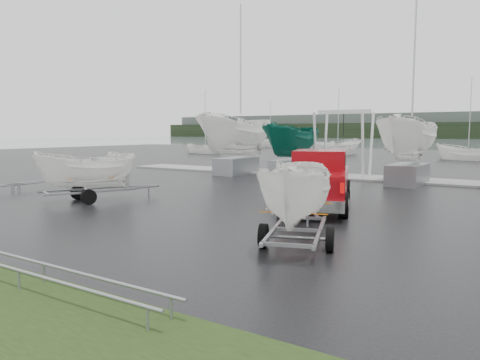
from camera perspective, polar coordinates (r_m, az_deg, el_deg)
ground_plane at (r=18.85m, az=-5.95°, el=-2.72°), size 120.00×120.00×0.00m
dock at (r=29.96m, az=10.03°, el=0.55°), size 30.00×3.00×0.12m
pickup_truck at (r=18.01m, az=9.54°, el=0.33°), size 4.12×6.65×2.09m
trailer_hitched at (r=11.29m, az=7.12°, el=4.80°), size 2.32×3.79×4.82m
trailer_parked at (r=19.70m, az=-18.25°, el=4.69°), size 2.50×3.77×4.59m
boat_hoist at (r=29.34m, az=12.48°, el=5.51°), size 3.30×2.18×4.12m
keelboat_0 at (r=30.62m, az=-0.45°, el=8.97°), size 2.78×3.20×10.96m
keelboat_1 at (r=28.74m, az=6.42°, el=7.08°), size 2.17×3.20×6.87m
keelboat_2 at (r=26.14m, az=20.01°, el=8.04°), size 2.48×3.20×10.65m
mast_rack_0 at (r=26.02m, az=-20.02°, el=0.13°), size 0.56×6.50×0.06m
mast_rack_2 at (r=9.57m, az=-24.10°, el=-9.66°), size 7.00×0.56×0.06m
moored_boat_0 at (r=59.37m, az=-4.23°, el=3.24°), size 2.28×2.23×10.87m
moored_boat_1 at (r=57.42m, az=11.81°, el=3.03°), size 3.68×3.73×11.81m
moored_boat_2 at (r=50.86m, az=26.02°, el=2.19°), size 3.06×3.01×11.25m
moored_boat_4 at (r=83.09m, az=3.69°, el=4.03°), size 2.94×3.00×11.43m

